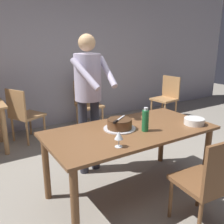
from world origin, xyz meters
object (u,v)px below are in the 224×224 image
Objects in this scene: chair_near_side at (209,180)px; background_chair_2 at (167,96)px; plate_stack at (194,121)px; background_chair_3 at (88,102)px; cake_on_platter at (120,124)px; wine_glass_near at (119,136)px; background_chair_1 at (24,113)px; water_bottle at (145,120)px; main_dining_table at (130,138)px; cake_knife at (117,121)px; person_cutting_cake at (88,90)px.

chair_near_side is 1.00× the size of background_chair_2.
chair_near_side reaches higher than plate_stack.
chair_near_side and background_chair_3 have the same top height.
background_chair_2 reaches higher than cake_on_platter.
cake_on_platter is at bearing 55.43° from wine_glass_near.
background_chair_1 is 2.90m from background_chair_2.
water_bottle is 2.91m from background_chair_2.
main_dining_table is 7.46× the size of cake_knife.
background_chair_1 reaches higher than main_dining_table.
cake_on_platter is at bearing -143.64° from background_chair_2.
person_cutting_cake is at bearing 132.93° from plate_stack.
background_chair_2 reaches higher than wine_glass_near.
wine_glass_near is 1.01m from person_cutting_cake.
cake_knife is at bearing 150.34° from water_bottle.
cake_on_platter is 0.10m from cake_knife.
background_chair_3 is (0.76, 1.57, -0.58)m from person_cutting_cake.
cake_knife is (-0.06, -0.04, 0.06)m from cake_on_platter.
wine_glass_near is 0.49m from water_bottle.
water_bottle reaches higher than main_dining_table.
plate_stack is 0.24× the size of chair_near_side.
cake_knife is at bearing 59.48° from wine_glass_near.
person_cutting_cake is 1.64m from chair_near_side.
wine_glass_near is at bearing 139.33° from chair_near_side.
cake_knife is 2.16m from background_chair_1.
wine_glass_near is 0.58× the size of water_bottle.
chair_near_side is at bearing -127.52° from background_chair_2.
main_dining_table is 1.97× the size of background_chair_2.
person_cutting_cake is (-0.84, 0.90, 0.29)m from plate_stack.
cake_knife is at bearing -143.71° from background_chair_2.
background_chair_3 reaches higher than main_dining_table.
background_chair_3 reaches higher than cake_on_platter.
plate_stack is 0.61m from water_bottle.
water_bottle is 0.28× the size of background_chair_3.
chair_near_side is 3.07m from background_chair_3.
wine_glass_near is at bearing -101.69° from person_cutting_cake.
background_chair_3 is (0.61, 2.23, -0.16)m from main_dining_table.
main_dining_table is 1.03× the size of person_cutting_cake.
plate_stack is at bearing -47.07° from person_cutting_cake.
background_chair_1 is at bearing 96.57° from wine_glass_near.
cake_knife is 0.26× the size of background_chair_1.
chair_near_side is (-0.44, -0.57, -0.29)m from plate_stack.
plate_stack is at bearing -21.59° from cake_on_platter.
wine_glass_near is at bearing -120.52° from cake_knife.
person_cutting_cake reaches higher than background_chair_3.
chair_near_side is at bearing -74.88° from person_cutting_cake.
plate_stack is (0.79, -0.31, -0.02)m from cake_on_platter.
water_bottle is at bearing -72.22° from person_cutting_cake.
cake_knife is at bearing -109.05° from background_chair_3.
plate_stack is at bearing 52.44° from chair_near_side.
chair_near_side is (0.60, -0.51, -0.36)m from wine_glass_near.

